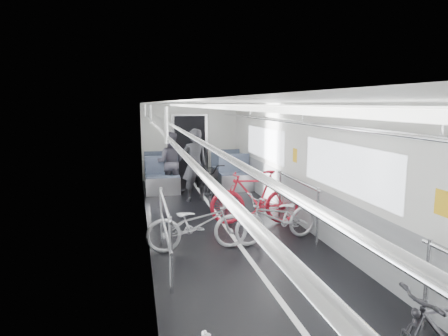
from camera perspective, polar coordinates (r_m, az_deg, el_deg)
The scene contains 7 objects.
car_shell at distance 7.56m, azimuth 0.36°, elevation -0.37°, with size 3.02×14.01×2.41m.
bike_left_far at distance 6.60m, azimuth -3.80°, elevation -7.96°, with size 0.59×1.68×0.88m, color #B0B2B6.
bike_right_mid at distance 7.04m, azimuth 7.62°, elevation -6.99°, with size 0.57×1.64×0.86m, color #B2B1B6.
bike_right_far at distance 7.96m, azimuth 4.47°, elevation -4.21°, with size 0.51×1.81×1.08m, color #A61423.
bike_aisle at distance 9.81m, azimuth -2.29°, elevation -1.94°, with size 0.65×1.87×0.98m, color black.
person_standing at distance 9.79m, azimuth -4.24°, elevation 0.42°, with size 0.65×0.43×1.79m, color black.
person_seated at distance 10.84m, azimuth -7.72°, elevation 0.83°, with size 0.80×0.62×1.64m, color #2D2B33.
Camera 1 is at (-1.66, -5.49, 2.39)m, focal length 32.00 mm.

